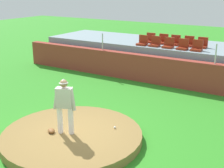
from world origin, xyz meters
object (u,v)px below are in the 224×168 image
object	(u,v)px
stadium_chair_3	(183,46)
stadium_chair_4	(197,47)
pitcher	(65,102)
stadium_chair_2	(169,45)
fielding_glove	(51,131)
stadium_chair_1	(155,43)
stadium_chair_0	(143,42)
stadium_chair_7	(175,42)
baseball	(115,127)
stadium_chair_9	(202,44)
stadium_chair_8	(189,43)
stadium_chair_5	(150,39)
stadium_chair_6	(163,41)

from	to	relation	value
stadium_chair_3	stadium_chair_4	size ratio (longest dim) A/B	1.00
pitcher	stadium_chair_2	world-z (taller)	stadium_chair_2
fielding_glove	stadium_chair_1	xyz separation A→B (m)	(-0.21, 7.94, 1.43)
stadium_chair_0	stadium_chair_7	distance (m)	1.65
baseball	stadium_chair_7	bearing A→B (deg)	97.30
baseball	stadium_chair_4	xyz separation A→B (m)	(0.43, 6.71, 1.44)
stadium_chair_0	stadium_chair_4	xyz separation A→B (m)	(2.79, 0.03, 0.00)
stadium_chair_1	stadium_chair_4	size ratio (longest dim) A/B	1.00
fielding_glove	stadium_chair_9	world-z (taller)	stadium_chair_9
stadium_chair_8	stadium_chair_4	bearing A→B (deg)	127.80
baseball	fielding_glove	size ratio (longest dim) A/B	0.25
stadium_chair_1	stadium_chair_5	world-z (taller)	same
stadium_chair_1	stadium_chair_2	world-z (taller)	same
stadium_chair_5	stadium_chair_8	world-z (taller)	same
stadium_chair_6	stadium_chair_9	bearing A→B (deg)	179.82
stadium_chair_6	stadium_chair_7	size ratio (longest dim) A/B	1.00
stadium_chair_0	stadium_chair_9	world-z (taller)	same
stadium_chair_0	stadium_chair_9	size ratio (longest dim) A/B	1.00
fielding_glove	stadium_chair_3	xyz separation A→B (m)	(1.25, 7.90, 1.43)
stadium_chair_3	stadium_chair_1	bearing A→B (deg)	-1.79
fielding_glove	stadium_chair_0	world-z (taller)	stadium_chair_0
stadium_chair_0	fielding_glove	bearing A→B (deg)	96.33
stadium_chair_1	stadium_chair_3	distance (m)	1.46
stadium_chair_3	stadium_chair_6	world-z (taller)	same
stadium_chair_1	stadium_chair_5	bearing A→B (deg)	-52.32
stadium_chair_4	pitcher	bearing A→B (deg)	78.91
fielding_glove	stadium_chair_8	xyz separation A→B (m)	(1.22, 8.84, 1.43)
stadium_chair_2	stadium_chair_7	world-z (taller)	same
stadium_chair_3	stadium_chair_6	distance (m)	1.67
pitcher	stadium_chair_0	world-z (taller)	stadium_chair_0
baseball	stadium_chair_7	size ratio (longest dim) A/B	0.15
fielding_glove	stadium_chair_7	bearing A→B (deg)	122.54
pitcher	fielding_glove	distance (m)	1.04
stadium_chair_0	stadium_chair_2	xyz separation A→B (m)	(1.40, 0.01, 0.00)
baseball	stadium_chair_4	size ratio (longest dim) A/B	0.15
fielding_glove	stadium_chair_3	world-z (taller)	stadium_chair_3
fielding_glove	stadium_chair_2	size ratio (longest dim) A/B	0.60
fielding_glove	stadium_chair_0	xyz separation A→B (m)	(-0.88, 7.90, 1.43)
pitcher	stadium_chair_7	bearing A→B (deg)	67.88
stadium_chair_4	stadium_chair_5	bearing A→B (deg)	-17.43
stadium_chair_5	stadium_chair_8	bearing A→B (deg)	-179.33
stadium_chair_1	stadium_chair_8	xyz separation A→B (m)	(1.42, 0.89, 0.00)
stadium_chair_7	stadium_chair_9	distance (m)	1.39
stadium_chair_4	stadium_chair_7	distance (m)	1.64
pitcher	stadium_chair_4	world-z (taller)	stadium_chair_4
stadium_chair_1	stadium_chair_6	xyz separation A→B (m)	(0.06, 0.87, 0.00)
fielding_glove	stadium_chair_3	bearing A→B (deg)	116.93
pitcher	stadium_chair_1	size ratio (longest dim) A/B	3.41
stadium_chair_4	stadium_chair_8	xyz separation A→B (m)	(-0.70, 0.90, 0.00)
stadium_chair_3	stadium_chair_8	world-z (taller)	same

